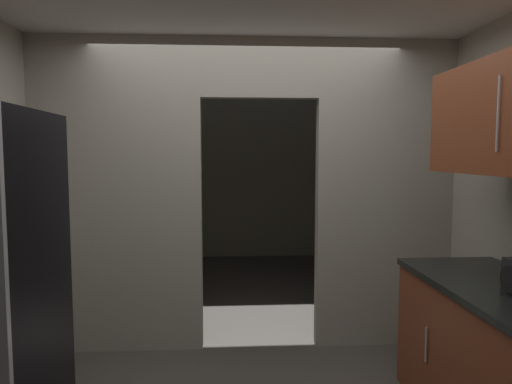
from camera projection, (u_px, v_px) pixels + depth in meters
name	position (u px, v px, depth m)	size (l,w,h in m)	color
kitchen_partition	(243.00, 187.00, 3.76)	(3.48, 0.12, 2.58)	#ADA899
adjoining_room_shell	(240.00, 180.00, 6.06)	(3.48, 3.50, 2.58)	gray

